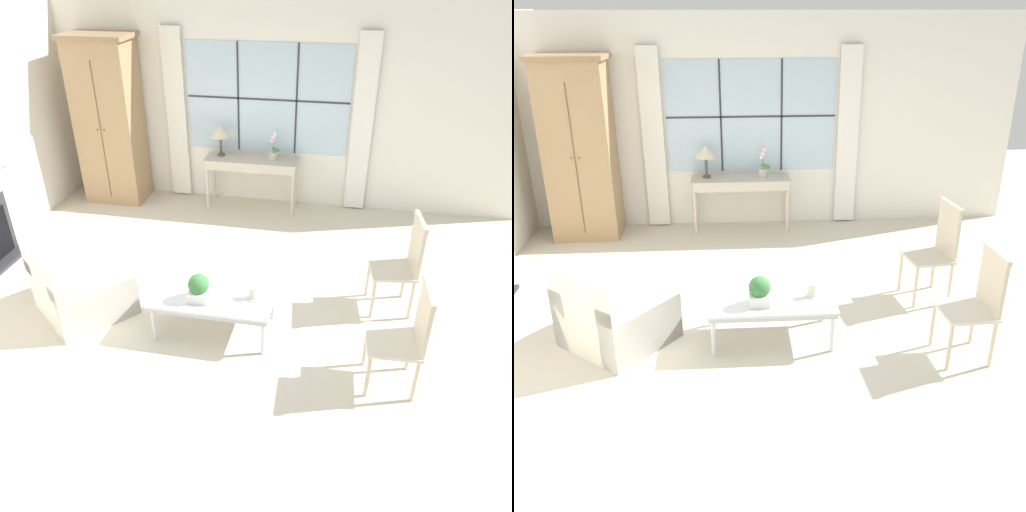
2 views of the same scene
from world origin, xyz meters
The scene contains 12 objects.
ground_plane centered at (0.00, 0.00, 0.00)m, with size 14.00×14.00×0.00m, color beige.
wall_back_windowed centered at (0.00, 3.02, 1.39)m, with size 7.20×0.14×2.80m.
armoire centered at (-2.21, 2.66, 1.17)m, with size 0.92×0.64×2.32m.
console_table centered at (-0.16, 2.72, 0.65)m, with size 1.31×0.44×0.74m.
table_lamp centered at (-0.62, 2.76, 1.08)m, with size 0.30×0.30×0.43m.
potted_orchid centered at (0.14, 2.74, 0.89)m, with size 0.16×0.12×0.41m.
armchair_upholstered centered at (-1.37, -0.09, 0.29)m, with size 1.15×1.15×0.80m.
side_chair_wooden centered at (1.82, 0.60, 0.58)m, with size 0.49×0.49×1.04m.
accent_chair_wooden centered at (1.79, -0.53, 0.57)m, with size 0.46×0.46×1.00m.
coffee_table centered at (0.05, -0.11, 0.38)m, with size 1.16×0.64×0.42m.
potted_plant_small centered at (-0.06, -0.22, 0.55)m, with size 0.20×0.20×0.27m.
pillar_candle centered at (0.42, -0.12, 0.48)m, with size 0.12×0.12×0.14m.
Camera 1 is at (1.19, -3.84, 3.20)m, focal length 35.00 mm.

